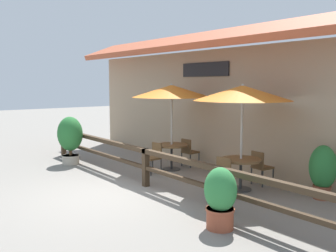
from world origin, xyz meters
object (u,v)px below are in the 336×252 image
at_px(chair_near_wallside, 189,151).
at_px(potted_plant_entrance_palm, 220,197).
at_px(patio_umbrella_near, 172,91).
at_px(patio_umbrella_middle, 242,93).
at_px(chair_near_streetside, 153,156).
at_px(potted_plant_broad_leaf, 323,170).
at_px(chair_middle_wallside, 261,166).
at_px(dining_table_middle, 241,165).
at_px(chair_middle_streetside, 220,174).
at_px(potted_plant_small_flowering, 70,137).
at_px(dining_table_near, 172,149).

bearing_deg(chair_near_wallside, potted_plant_entrance_palm, 141.05).
relative_size(patio_umbrella_near, patio_umbrella_middle, 1.00).
height_order(patio_umbrella_near, chair_near_streetside, patio_umbrella_near).
relative_size(patio_umbrella_middle, potted_plant_broad_leaf, 2.11).
bearing_deg(chair_middle_wallside, dining_table_middle, 92.73).
bearing_deg(chair_middle_streetside, chair_near_streetside, 170.49).
bearing_deg(potted_plant_broad_leaf, chair_middle_wallside, -174.61).
bearing_deg(chair_middle_streetside, chair_near_wallside, 143.80).
height_order(patio_umbrella_near, patio_umbrella_middle, same).
distance_m(patio_umbrella_middle, chair_middle_wallside, 1.99).
relative_size(patio_umbrella_near, potted_plant_entrance_palm, 2.31).
bearing_deg(patio_umbrella_middle, chair_near_wallside, 165.23).
height_order(dining_table_middle, potted_plant_broad_leaf, potted_plant_broad_leaf).
relative_size(patio_umbrella_near, chair_near_wallside, 2.94).
bearing_deg(chair_near_streetside, potted_plant_small_flowering, -156.99).
bearing_deg(chair_near_streetside, potted_plant_broad_leaf, 15.96).
bearing_deg(dining_table_middle, patio_umbrella_middle, 90.00).
bearing_deg(chair_middle_wallside, potted_plant_small_flowering, 32.28).
bearing_deg(patio_umbrella_near, chair_middle_wallside, 14.49).
bearing_deg(dining_table_middle, chair_near_wallside, 165.23).
distance_m(chair_middle_streetside, potted_plant_entrance_palm, 2.00).
bearing_deg(chair_near_streetside, patio_umbrella_near, 88.33).
bearing_deg(chair_middle_streetside, chair_middle_wallside, 81.21).
xyz_separation_m(potted_plant_small_flowering, potted_plant_broad_leaf, (6.93, 2.89, -0.23)).
xyz_separation_m(chair_near_streetside, chair_near_wallside, (-0.03, 1.38, 0.00)).
distance_m(chair_middle_streetside, chair_middle_wallside, 1.45).
distance_m(potted_plant_small_flowering, potted_plant_broad_leaf, 7.52).
relative_size(dining_table_middle, potted_plant_entrance_palm, 0.87).
distance_m(dining_table_near, dining_table_middle, 2.69).
xyz_separation_m(dining_table_middle, chair_middle_streetside, (0.02, -0.73, -0.12)).
bearing_deg(potted_plant_entrance_palm, chair_middle_streetside, 133.65).
bearing_deg(potted_plant_small_flowering, dining_table_middle, 20.74).
xyz_separation_m(patio_umbrella_middle, potted_plant_broad_leaf, (1.61, 0.87, -1.69)).
height_order(patio_umbrella_middle, potted_plant_broad_leaf, patio_umbrella_middle).
bearing_deg(potted_plant_broad_leaf, potted_plant_small_flowering, -157.37).
distance_m(chair_near_wallside, patio_umbrella_middle, 3.34).
bearing_deg(patio_umbrella_middle, dining_table_near, 179.56).
distance_m(patio_umbrella_near, dining_table_middle, 3.20).
height_order(dining_table_near, dining_table_middle, same).
distance_m(chair_near_streetside, chair_near_wallside, 1.38).
distance_m(chair_middle_wallside, potted_plant_broad_leaf, 1.59).
height_order(patio_umbrella_near, dining_table_near, patio_umbrella_near).
xyz_separation_m(patio_umbrella_near, dining_table_middle, (2.69, -0.02, -1.73)).
bearing_deg(chair_middle_streetside, patio_umbrella_near, 156.32).
height_order(chair_near_streetside, chair_near_wallside, same).
bearing_deg(dining_table_near, chair_middle_wallside, 14.49).
height_order(chair_near_streetside, potted_plant_broad_leaf, potted_plant_broad_leaf).
xyz_separation_m(chair_middle_wallside, potted_plant_entrance_palm, (1.37, -2.90, 0.08)).
height_order(dining_table_near, chair_middle_streetside, chair_middle_streetside).
height_order(chair_near_wallside, chair_middle_streetside, same).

